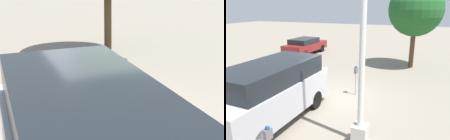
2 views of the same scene
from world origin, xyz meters
The scene contains 2 objects.
ground_plane centered at (0.00, 0.00, 0.00)m, with size 80.00×80.00×0.00m, color gray.
parking_meter_near centered at (-0.60, 0.65, 1.03)m, with size 0.21×0.13×1.39m.
Camera 1 is at (6.43, -2.58, 3.58)m, focal length 55.00 mm.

